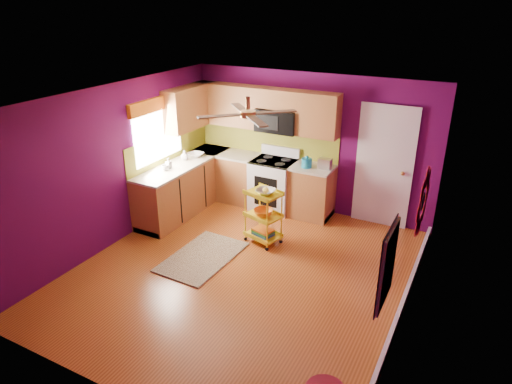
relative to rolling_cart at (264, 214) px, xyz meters
The scene contains 17 objects.
ground 1.06m from the rolling_cart, 82.25° to the right, with size 5.00×5.00×0.00m, color brown.
room_envelope 1.47m from the rolling_cart, 80.62° to the right, with size 4.54×5.04×2.52m.
lower_cabinets 1.51m from the rolling_cart, 143.86° to the left, with size 2.81×2.31×0.94m.
electric_range 1.32m from the rolling_cart, 108.79° to the left, with size 0.76×0.66×1.13m.
upper_cabinetry 2.12m from the rolling_cart, 131.85° to the left, with size 2.80×2.30×1.26m.
left_window 2.43m from the rolling_cart, behind, with size 0.08×1.35×1.08m.
panel_door 2.20m from the rolling_cart, 46.23° to the left, with size 0.95×0.11×2.15m.
right_wall_art 2.83m from the rolling_cart, 28.25° to the right, with size 0.04×2.74×1.04m.
ceiling_fan 1.94m from the rolling_cart, 80.15° to the right, with size 1.01×1.01×0.26m.
shag_rug 1.16m from the rolling_cart, 125.19° to the right, with size 0.86×1.40×0.02m, color #311F10.
rolling_cart is the anchor object (origin of this frame).
teal_kettle 1.32m from the rolling_cart, 79.17° to the left, with size 0.18×0.18×0.21m.
toaster 1.49m from the rolling_cart, 67.76° to the left, with size 0.22×0.15×0.18m, color beige.
soap_bottle_a 1.94m from the rolling_cart, behind, with size 0.08×0.09×0.19m, color #EA3F72.
soap_bottle_b 2.02m from the rolling_cart, 164.13° to the left, with size 0.14×0.14×0.18m, color white.
counter_dish 2.02m from the rolling_cart, 156.58° to the left, with size 0.28×0.28×0.07m, color white.
counter_cup 1.92m from the rolling_cart, behind, with size 0.12×0.12×0.09m, color white.
Camera 1 is at (2.77, -4.87, 3.68)m, focal length 32.00 mm.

